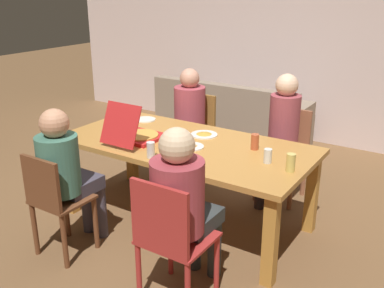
% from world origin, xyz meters
% --- Properties ---
extents(ground_plane, '(20.00, 20.00, 0.00)m').
position_xyz_m(ground_plane, '(0.00, 0.00, 0.00)').
color(ground_plane, brown).
extents(back_wall, '(7.68, 0.12, 2.96)m').
position_xyz_m(back_wall, '(0.00, 2.80, 1.48)').
color(back_wall, beige).
rests_on(back_wall, ground).
extents(dining_table, '(2.17, 1.05, 0.75)m').
position_xyz_m(dining_table, '(0.00, 0.00, 0.66)').
color(dining_table, '#B87D3A').
rests_on(dining_table, ground).
extents(chair_0, '(0.44, 0.42, 0.92)m').
position_xyz_m(chair_0, '(0.53, -0.99, 0.52)').
color(chair_0, '#AB2C29').
rests_on(chair_0, ground).
extents(person_0, '(0.35, 0.56, 1.23)m').
position_xyz_m(person_0, '(0.53, -0.84, 0.72)').
color(person_0, '#303638').
rests_on(person_0, ground).
extents(chair_1, '(0.39, 0.38, 0.86)m').
position_xyz_m(chair_1, '(-0.53, -1.00, 0.48)').
color(chair_1, brown).
rests_on(chair_1, ground).
extents(person_1, '(0.32, 0.52, 1.19)m').
position_xyz_m(person_1, '(-0.53, -0.86, 0.70)').
color(person_1, '#413C4A').
rests_on(person_1, ground).
extents(chair_2, '(0.42, 0.43, 0.88)m').
position_xyz_m(chair_2, '(0.53, 0.97, 0.48)').
color(chair_2, '#985A3C').
rests_on(chair_2, ground).
extents(person_2, '(0.29, 0.51, 1.26)m').
position_xyz_m(person_2, '(0.53, 0.83, 0.73)').
color(person_2, '#392F36').
rests_on(person_2, ground).
extents(chair_3, '(0.42, 0.44, 0.89)m').
position_xyz_m(chair_3, '(-0.53, 0.97, 0.49)').
color(chair_3, olive).
rests_on(chair_3, ground).
extents(person_3, '(0.34, 0.53, 1.20)m').
position_xyz_m(person_3, '(-0.53, 0.83, 0.71)').
color(person_3, '#324143').
rests_on(person_3, ground).
extents(pizza_box_0, '(0.36, 0.50, 0.36)m').
position_xyz_m(pizza_box_0, '(-0.39, -0.17, 0.80)').
color(pizza_box_0, red).
rests_on(pizza_box_0, dining_table).
extents(plate_0, '(0.21, 0.21, 0.01)m').
position_xyz_m(plate_0, '(-0.70, 0.33, 0.76)').
color(plate_0, white).
rests_on(plate_0, dining_table).
extents(plate_1, '(0.21, 0.21, 0.03)m').
position_xyz_m(plate_1, '(0.10, -0.07, 0.76)').
color(plate_1, white).
rests_on(plate_1, dining_table).
extents(plate_2, '(0.24, 0.24, 0.03)m').
position_xyz_m(plate_2, '(0.03, 0.25, 0.76)').
color(plate_2, white).
rests_on(plate_2, dining_table).
extents(drinking_glass_0, '(0.07, 0.07, 0.13)m').
position_xyz_m(drinking_glass_0, '(0.56, 0.17, 0.82)').
color(drinking_glass_0, '#B8502D').
rests_on(drinking_glass_0, dining_table).
extents(drinking_glass_1, '(0.06, 0.06, 0.13)m').
position_xyz_m(drinking_glass_1, '(-0.04, -0.43, 0.82)').
color(drinking_glass_1, silver).
rests_on(drinking_glass_1, dining_table).
extents(drinking_glass_2, '(0.07, 0.07, 0.14)m').
position_xyz_m(drinking_glass_2, '(0.98, -0.10, 0.82)').
color(drinking_glass_2, '#DAC25F').
rests_on(drinking_glass_2, dining_table).
extents(drinking_glass_3, '(0.06, 0.06, 0.11)m').
position_xyz_m(drinking_glass_3, '(0.77, -0.04, 0.81)').
color(drinking_glass_3, silver).
rests_on(drinking_glass_3, dining_table).
extents(couch, '(2.01, 0.78, 0.85)m').
position_xyz_m(couch, '(-0.66, 2.08, 0.30)').
color(couch, gray).
rests_on(couch, ground).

